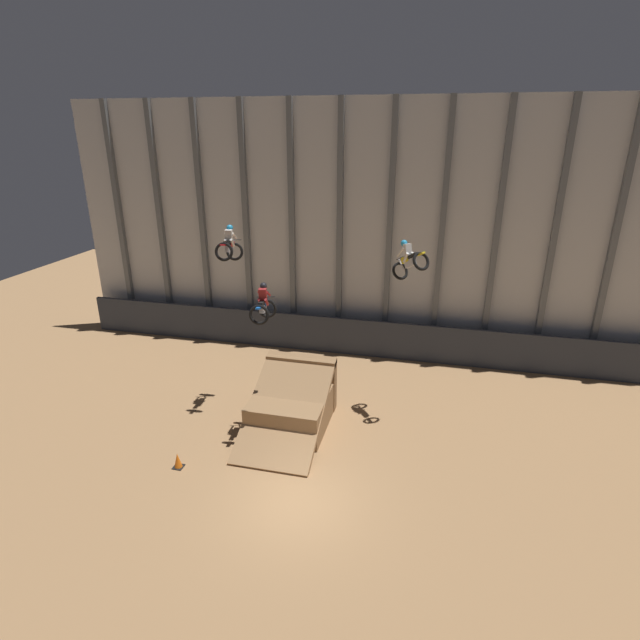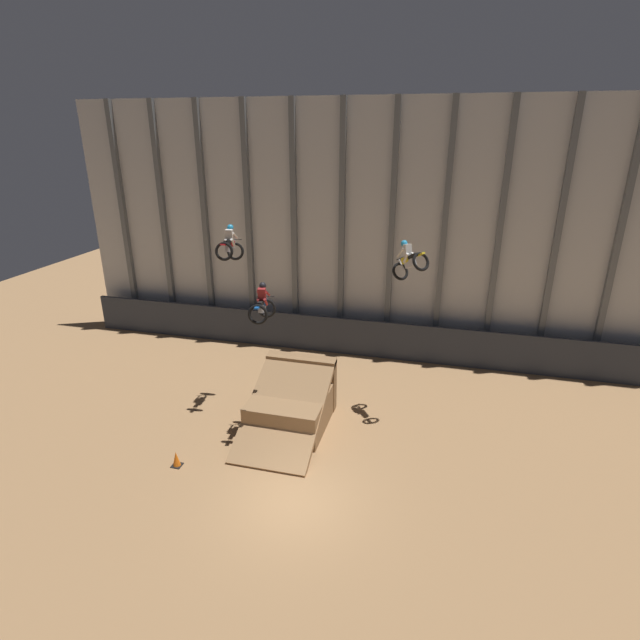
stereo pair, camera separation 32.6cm
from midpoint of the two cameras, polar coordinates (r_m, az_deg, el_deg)
ground_plane at (r=17.24m, az=-2.27°, el=-20.06°), size 60.00×60.00×0.00m
arena_back_wall at (r=25.74m, az=5.73°, el=9.89°), size 32.00×0.40×12.79m
lower_barrier at (r=26.45m, az=4.99°, el=-2.01°), size 31.36×0.20×2.01m
dirt_ramp at (r=20.66m, az=-2.73°, el=-9.49°), size 3.00×4.96×2.48m
rider_bike_left_air at (r=20.44m, az=-9.81°, el=8.37°), size 0.90×1.76×1.59m
rider_bike_center_air at (r=18.34m, az=-6.09°, el=1.70°), size 0.94×1.77×1.57m
rider_bike_right_air at (r=19.63m, az=10.62°, el=6.66°), size 1.66×1.73×1.67m
traffic_cone_near_ramp at (r=19.17m, az=-15.61°, el=-15.07°), size 0.36×0.36×0.58m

